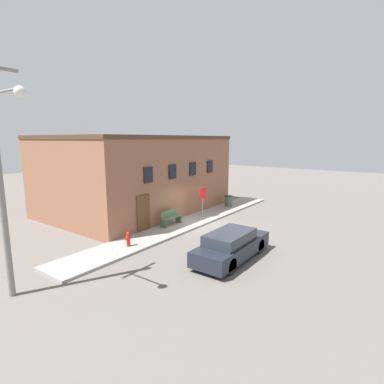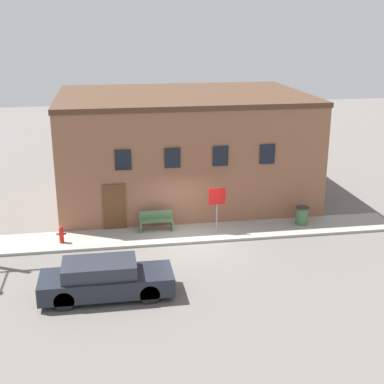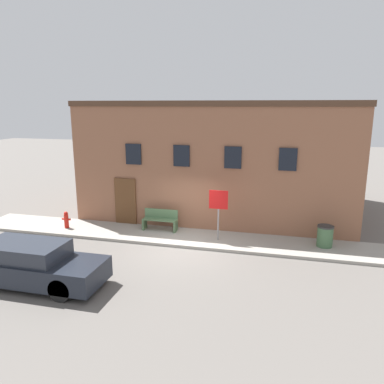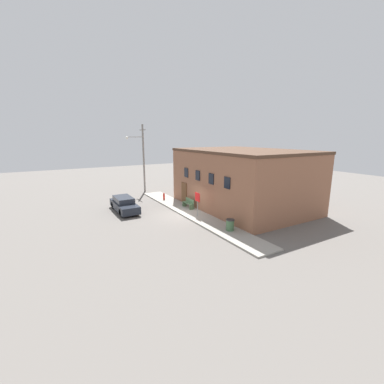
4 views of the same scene
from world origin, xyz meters
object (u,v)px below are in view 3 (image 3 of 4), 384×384
(fire_hydrant, at_px, (66,220))
(trash_bin, at_px, (325,236))
(stop_sign, at_px, (218,205))
(bench, at_px, (160,220))
(parked_car, at_px, (30,264))

(fire_hydrant, relative_size, trash_bin, 0.89)
(stop_sign, bearing_deg, fire_hydrant, -178.88)
(bench, relative_size, parked_car, 0.33)
(trash_bin, bearing_deg, stop_sign, -175.93)
(parked_car, bearing_deg, stop_sign, 44.77)
(stop_sign, height_order, bench, stop_sign)
(fire_hydrant, distance_m, parked_car, 5.08)
(parked_car, bearing_deg, fire_hydrant, 110.56)
(fire_hydrant, xyz_separation_m, parked_car, (1.78, -4.76, 0.16))
(stop_sign, xyz_separation_m, bench, (-2.62, 0.60, -0.99))
(bench, height_order, trash_bin, bench)
(bench, distance_m, trash_bin, 6.70)
(stop_sign, bearing_deg, parked_car, -135.23)
(fire_hydrant, bearing_deg, stop_sign, 1.12)
(fire_hydrant, distance_m, bench, 4.15)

